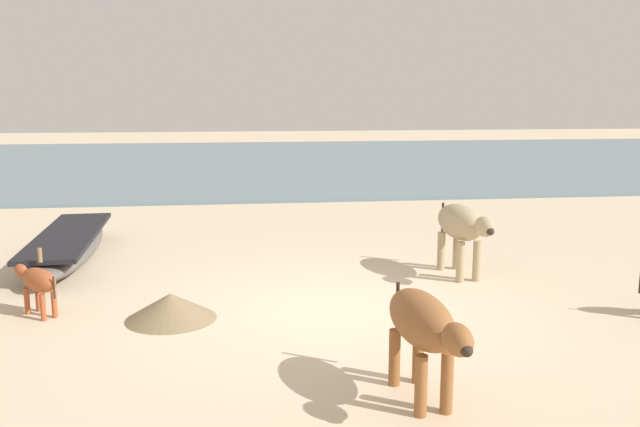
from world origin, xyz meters
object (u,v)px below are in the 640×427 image
at_px(fishing_boat_1, 69,245).
at_px(cow_second_adult_dun, 461,226).
at_px(calf_far_rust, 38,281).
at_px(cow_adult_brown, 423,325).

bearing_deg(fishing_boat_1, cow_second_adult_dun, 70.94).
bearing_deg(calf_far_rust, fishing_boat_1, -37.13).
bearing_deg(cow_second_adult_dun, calf_far_rust, -85.25).
xyz_separation_m(fishing_boat_1, cow_adult_brown, (4.40, -5.72, 0.46)).
relative_size(cow_adult_brown, cow_second_adult_dun, 0.91).
bearing_deg(cow_adult_brown, fishing_boat_1, -149.49).
height_order(calf_far_rust, cow_second_adult_dun, cow_second_adult_dun).
relative_size(cow_adult_brown, calf_far_rust, 1.95).
bearing_deg(fishing_boat_1, cow_adult_brown, 34.68).
distance_m(fishing_boat_1, cow_adult_brown, 7.23).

